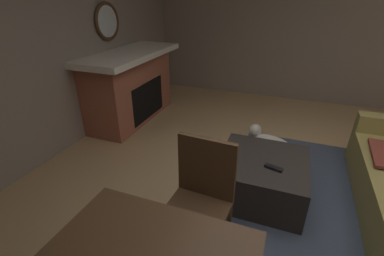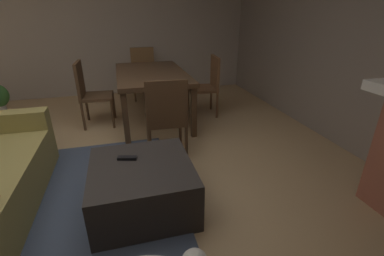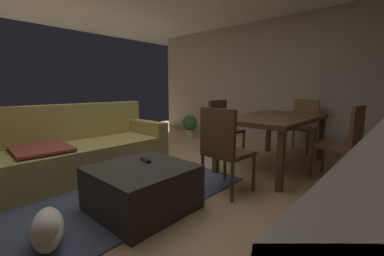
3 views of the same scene
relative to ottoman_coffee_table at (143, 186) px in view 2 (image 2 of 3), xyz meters
name	(u,v)px [view 2 (image 2 of 3)]	position (x,y,z in m)	size (l,w,h in m)	color
floor	(94,192)	(0.33, 0.43, -0.21)	(8.20, 8.20, 0.00)	tan
wall_back_fireplace_side	(383,43)	(0.33, -2.55, 1.06)	(7.23, 0.12, 2.53)	gray
wall_right_window_side	(95,28)	(3.75, 0.43, 1.06)	(0.12, 6.38, 2.53)	#B2A59B
area_rug	(61,220)	(0.00, 0.67, -0.20)	(2.60, 2.00, 0.01)	#3D475B
ottoman_coffee_table	(143,186)	(0.00, 0.00, 0.00)	(0.84, 0.82, 0.42)	#2D2826
tv_remote	(127,158)	(0.13, 0.10, 0.22)	(0.05, 0.16, 0.02)	black
dining_table	(151,77)	(2.04, -0.36, 0.46)	(1.70, 0.99, 0.74)	#513823
dining_chair_west	(166,115)	(0.80, -0.36, 0.32)	(0.46, 0.46, 0.93)	#513823
dining_chair_north	(90,90)	(2.05, 0.52, 0.32)	(0.46, 0.46, 0.93)	#513823
dining_chair_south	(208,83)	(2.03, -1.25, 0.32)	(0.48, 0.48, 0.93)	brown
dining_chair_east	(143,70)	(3.29, -0.37, 0.32)	(0.45, 0.45, 0.93)	brown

